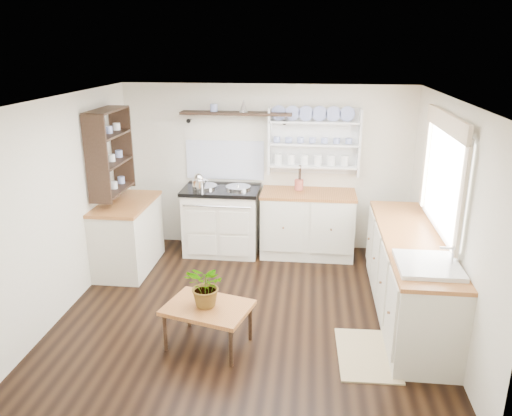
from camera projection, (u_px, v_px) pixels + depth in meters
The scene contains 19 objects.
floor at pixel (250, 308), 5.56m from camera, with size 4.00×3.80×0.01m, color black.
wall_back at pixel (266, 168), 6.99m from camera, with size 4.00×0.02×2.30m, color beige.
wall_right at pixel (448, 218), 4.98m from camera, with size 0.02×3.80×2.30m, color beige.
wall_left at pixel (67, 204), 5.41m from camera, with size 0.02×3.80×2.30m, color beige.
ceiling at pixel (249, 99), 4.83m from camera, with size 4.00×3.80×0.01m, color white.
window at pixel (444, 174), 5.00m from camera, with size 0.08×1.55×1.22m.
aga_cooker at pixel (222, 219), 6.95m from camera, with size 1.04×0.72×0.96m.
back_cabinets at pixel (307, 223), 6.86m from camera, with size 1.27×0.63×0.90m.
right_cabinets at pixel (408, 275), 5.32m from camera, with size 0.62×2.43×0.90m.
belfast_sink at pixel (427, 277), 4.51m from camera, with size 0.55×0.60×0.45m.
left_cabinets at pixel (128, 234), 6.44m from camera, with size 0.62×1.13×0.90m.
plate_rack at pixel (314, 141), 6.76m from camera, with size 1.20×0.22×0.90m.
high_shelf at pixel (236, 114), 6.68m from camera, with size 1.50×0.29×0.16m.
left_shelving at pixel (110, 151), 6.12m from camera, with size 0.28×0.80×1.05m, color black.
kettle at pixel (199, 182), 6.69m from camera, with size 0.18×0.18×0.22m, color silver, non-canonical shape.
utensil_crock at pixel (299, 185), 6.78m from camera, with size 0.12×0.12×0.14m, color #AF4F40.
center_table at pixel (208, 310), 4.77m from camera, with size 0.91×0.75×0.43m.
potted_plant at pixel (207, 286), 4.69m from camera, with size 0.39×0.33×0.43m, color #3F7233.
floor_rug at pixel (367, 354), 4.72m from camera, with size 0.55×0.85×0.02m, color #9D8C5B.
Camera 1 is at (0.63, -4.88, 2.81)m, focal length 35.00 mm.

